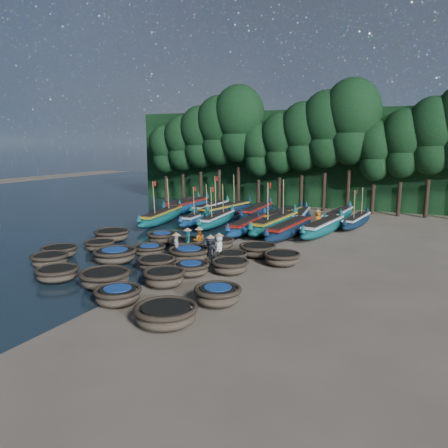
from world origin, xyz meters
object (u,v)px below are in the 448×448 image
at_px(coracle_6, 57,273).
at_px(coracle_11, 115,255).
at_px(long_boat_8, 323,227).
at_px(fisherman_6, 318,219).
at_px(coracle_14, 230,266).
at_px(long_boat_9, 183,204).
at_px(coracle_20, 112,235).
at_px(fisherman_2, 199,239).
at_px(coracle_19, 282,258).
at_px(coracle_23, 220,243).
at_px(long_boat_11, 211,208).
at_px(long_boat_6, 275,223).
at_px(long_boat_16, 338,216).
at_px(coracle_5, 50,260).
at_px(coracle_17, 189,254).
at_px(long_boat_5, 248,225).
at_px(coracle_12, 156,263).
at_px(fisherman_3, 211,250).
at_px(coracle_7, 105,278).
at_px(coracle_22, 186,244).
at_px(fisherman_5, 207,215).
at_px(long_boat_3, 200,217).
at_px(long_boat_17, 357,221).
at_px(long_boat_4, 217,220).
at_px(long_boat_10, 188,206).
at_px(fisherman_4, 176,246).
at_px(coracle_9, 218,295).
at_px(long_boat_13, 257,211).
at_px(fisherman_0, 219,247).
at_px(coracle_3, 118,295).
at_px(coracle_21, 162,237).
at_px(coracle_18, 232,257).
at_px(fisherman_1, 188,240).
at_px(coracle_24, 258,250).
at_px(long_boat_15, 301,215).
at_px(coracle_10, 59,251).
at_px(long_boat_12, 225,210).
at_px(long_boat_2, 161,217).
at_px(coracle_13, 191,268).
at_px(coracle_4, 166,314).

bearing_deg(coracle_6, coracle_11, 83.84).
xyz_separation_m(long_boat_8, fisherman_6, (-0.79, 1.41, 0.28)).
bearing_deg(coracle_14, long_boat_8, 80.03).
relative_size(long_boat_8, long_boat_9, 1.04).
bearing_deg(coracle_20, fisherman_2, -1.01).
xyz_separation_m(coracle_19, coracle_23, (-4.70, 1.78, -0.01)).
bearing_deg(long_boat_11, long_boat_6, -32.99).
height_order(long_boat_16, fisherman_6, fisherman_6).
xyz_separation_m(coracle_23, fisherman_2, (-0.81, -1.25, 0.42)).
bearing_deg(coracle_5, coracle_17, 34.88).
distance_m(coracle_14, long_boat_5, 10.74).
distance_m(coracle_12, coracle_23, 5.65).
relative_size(long_boat_9, fisherman_3, 4.46).
relative_size(coracle_7, coracle_22, 0.95).
bearing_deg(coracle_6, fisherman_5, 90.71).
bearing_deg(long_boat_3, coracle_23, -57.12).
relative_size(coracle_12, fisherman_2, 1.22).
xyz_separation_m(coracle_19, fisherman_5, (-9.22, 8.66, 0.44)).
relative_size(coracle_12, long_boat_17, 0.29).
distance_m(long_boat_3, long_boat_4, 1.82).
relative_size(coracle_22, long_boat_16, 0.32).
distance_m(long_boat_10, fisherman_2, 15.85).
distance_m(coracle_19, fisherman_4, 6.08).
distance_m(coracle_9, long_boat_17, 20.39).
xyz_separation_m(long_boat_13, fisherman_0, (3.44, -14.60, 0.28)).
height_order(coracle_3, coracle_6, coracle_3).
relative_size(coracle_21, fisherman_6, 1.17).
distance_m(coracle_19, fisherman_3, 3.96).
distance_m(coracle_18, fisherman_1, 3.21).
distance_m(coracle_24, long_boat_4, 10.00).
bearing_deg(coracle_18, long_boat_16, 79.87).
bearing_deg(long_boat_16, fisherman_1, -107.68).
xyz_separation_m(long_boat_15, fisherman_6, (2.26, -3.36, 0.35)).
distance_m(coracle_3, fisherman_5, 18.00).
relative_size(coracle_10, long_boat_12, 0.29).
bearing_deg(coracle_6, coracle_14, 33.90).
xyz_separation_m(coracle_14, long_boat_11, (-9.86, 16.82, 0.10)).
bearing_deg(coracle_5, coracle_7, -14.53).
bearing_deg(long_boat_12, long_boat_2, -113.02).
bearing_deg(coracle_7, fisherman_6, 72.43).
relative_size(long_boat_8, fisherman_1, 4.70).
bearing_deg(long_boat_17, coracle_10, -123.57).
bearing_deg(long_boat_8, coracle_13, -99.40).
bearing_deg(coracle_4, long_boat_13, 103.51).
bearing_deg(long_boat_6, long_boat_12, 149.22).
bearing_deg(coracle_17, coracle_23, 85.21).
height_order(coracle_5, coracle_7, coracle_7).
bearing_deg(long_boat_2, coracle_21, -65.79).
xyz_separation_m(long_boat_4, long_boat_12, (-1.34, 4.30, 0.08)).
bearing_deg(fisherman_3, long_boat_13, 121.31).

